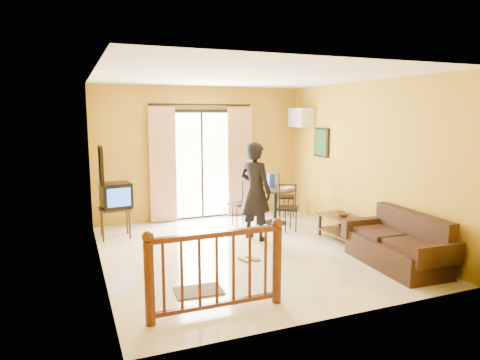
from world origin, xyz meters
name	(u,v)px	position (x,y,z in m)	size (l,w,h in m)	color
ground	(246,251)	(0.00, 0.00, 0.00)	(5.00, 5.00, 0.00)	beige
room_shell	(246,148)	(0.00, 0.00, 1.70)	(5.00, 5.00, 5.00)	white
balcony_door	(202,164)	(0.00, 2.43, 1.19)	(2.25, 0.14, 2.46)	black
tv_table	(115,212)	(-1.90, 1.61, 0.48)	(0.55, 0.46, 0.55)	black
television	(116,195)	(-1.87, 1.61, 0.78)	(0.56, 0.53, 0.46)	black
picture_left	(101,165)	(-2.22, -0.20, 1.55)	(0.05, 0.42, 0.52)	black
dining_table	(275,195)	(1.25, 1.46, 0.58)	(0.89, 0.89, 0.74)	black
water_jug	(271,180)	(1.20, 1.53, 0.88)	(0.16, 0.16, 0.29)	#1235AE
serving_tray	(287,188)	(1.48, 1.36, 0.75)	(0.28, 0.18, 0.02)	silver
dining_chairs	(271,224)	(1.15, 1.41, 0.00)	(1.71, 1.57, 0.95)	black
air_conditioner	(301,118)	(2.09, 1.95, 2.15)	(0.31, 0.60, 0.40)	white
botanical_print	(321,142)	(2.22, 1.30, 1.65)	(0.05, 0.50, 0.60)	black
coffee_table	(344,224)	(1.85, -0.06, 0.29)	(0.54, 0.97, 0.43)	black
bowl	(343,214)	(1.85, -0.03, 0.46)	(0.20, 0.20, 0.06)	brown
sofa	(399,246)	(1.85, -1.45, 0.30)	(0.86, 1.70, 0.79)	black
standing_person	(255,191)	(0.42, 0.60, 0.87)	(0.64, 0.42, 1.75)	black
stair_balustrade	(217,265)	(-1.15, -1.90, 0.56)	(1.63, 0.13, 1.04)	#471E0F
doormat	(199,291)	(-1.18, -1.26, 0.01)	(0.60, 0.40, 0.02)	#564C45
sandals	(249,259)	(-0.12, -0.41, 0.01)	(0.30, 0.27, 0.03)	brown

